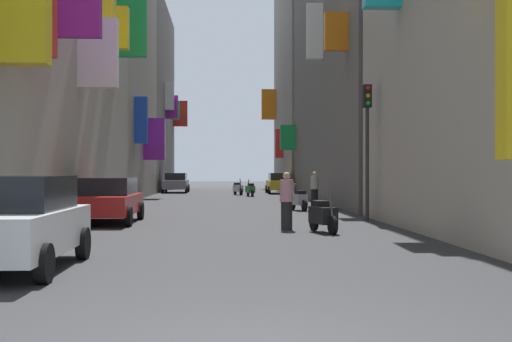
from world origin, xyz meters
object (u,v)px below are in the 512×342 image
(scooter_white, at_px, (238,188))
(parked_car_white, at_px, (13,221))
(parked_car_red, at_px, (107,199))
(scooter_silver, at_px, (299,199))
(parked_car_grey, at_px, (176,182))
(scooter_green, at_px, (250,189))
(pedestrian_near_left, at_px, (315,189))
(scooter_black, at_px, (323,215))
(parked_car_yellow, at_px, (279,183))
(pedestrian_crossing, at_px, (287,201))
(traffic_light_near_corner, at_px, (367,129))

(scooter_white, bearing_deg, parked_car_white, -97.50)
(parked_car_red, relative_size, scooter_silver, 2.36)
(parked_car_red, xyz_separation_m, parked_car_white, (0.21, -10.04, 0.06))
(parked_car_grey, distance_m, scooter_green, 9.53)
(parked_car_grey, height_order, pedestrian_near_left, pedestrian_near_left)
(scooter_black, relative_size, scooter_white, 1.00)
(parked_car_yellow, relative_size, pedestrian_crossing, 2.67)
(parked_car_grey, bearing_deg, traffic_light_near_corner, -74.07)
(parked_car_yellow, bearing_deg, scooter_green, -113.60)
(parked_car_red, relative_size, parked_car_white, 1.06)
(scooter_green, relative_size, pedestrian_crossing, 1.19)
(parked_car_yellow, relative_size, traffic_light_near_corner, 0.97)
(scooter_white, height_order, pedestrian_crossing, pedestrian_crossing)
(traffic_light_near_corner, bearing_deg, pedestrian_crossing, -134.69)
(parked_car_white, distance_m, scooter_green, 32.15)
(pedestrian_crossing, xyz_separation_m, traffic_light_near_corner, (2.95, 2.99, 2.24))
(parked_car_white, height_order, scooter_white, parked_car_white)
(scooter_white, bearing_deg, traffic_light_near_corner, -81.24)
(scooter_silver, relative_size, pedestrian_near_left, 1.12)
(scooter_green, height_order, pedestrian_near_left, pedestrian_near_left)
(scooter_silver, xyz_separation_m, traffic_light_near_corner, (1.59, -5.92, 2.58))
(traffic_light_near_corner, bearing_deg, parked_car_yellow, 91.28)
(pedestrian_crossing, relative_size, pedestrian_near_left, 1.00)
(scooter_green, distance_m, traffic_light_near_corner, 21.80)
(parked_car_yellow, xyz_separation_m, traffic_light_near_corner, (0.60, -26.86, 2.26))
(parked_car_grey, relative_size, scooter_silver, 2.37)
(parked_car_grey, relative_size, traffic_light_near_corner, 0.96)
(scooter_white, height_order, scooter_green, same)
(parked_car_white, xyz_separation_m, scooter_green, (5.26, 31.72, -0.35))
(parked_car_yellow, distance_m, parked_car_white, 37.92)
(scooter_white, relative_size, pedestrian_crossing, 1.06)
(pedestrian_crossing, bearing_deg, scooter_green, 90.04)
(parked_car_grey, bearing_deg, parked_car_yellow, -17.38)
(parked_car_grey, bearing_deg, parked_car_white, -89.82)
(parked_car_white, xyz_separation_m, scooter_white, (4.52, 34.35, -0.35))
(scooter_green, bearing_deg, pedestrian_crossing, -89.96)
(parked_car_grey, height_order, pedestrian_crossing, pedestrian_crossing)
(parked_car_red, relative_size, pedestrian_near_left, 2.64)
(parked_car_red, relative_size, parked_car_grey, 0.99)
(scooter_silver, height_order, pedestrian_crossing, pedestrian_crossing)
(parked_car_red, distance_m, parked_car_yellow, 28.21)
(scooter_silver, bearing_deg, scooter_white, 96.65)
(parked_car_grey, relative_size, pedestrian_near_left, 2.66)
(traffic_light_near_corner, bearing_deg, scooter_white, 98.76)
(pedestrian_near_left, xyz_separation_m, traffic_light_near_corner, (0.37, -9.80, 2.24))
(parked_car_white, relative_size, traffic_light_near_corner, 0.90)
(traffic_light_near_corner, bearing_deg, scooter_black, -118.05)
(parked_car_yellow, bearing_deg, traffic_light_near_corner, -88.72)
(parked_car_white, height_order, pedestrian_near_left, pedestrian_near_left)
(parked_car_grey, xyz_separation_m, scooter_black, (6.29, -33.17, -0.32))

